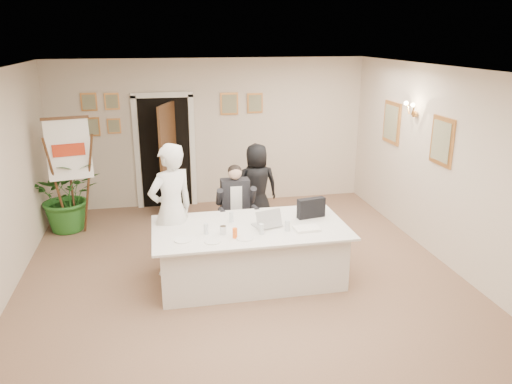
{
  "coord_description": "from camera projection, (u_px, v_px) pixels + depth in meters",
  "views": [
    {
      "loc": [
        -1.03,
        -5.98,
        3.23
      ],
      "look_at": [
        0.29,
        0.6,
        1.09
      ],
      "focal_mm": 35.0,
      "sensor_mm": 36.0,
      "label": 1
    }
  ],
  "objects": [
    {
      "name": "glass_b",
      "position": [
        262.0,
        229.0,
        6.36
      ],
      "size": [
        0.06,
        0.06,
        0.14
      ],
      "primitive_type": "cylinder",
      "rotation": [
        0.0,
        0.0,
        -0.06
      ],
      "color": "silver",
      "rests_on": "conference_table"
    },
    {
      "name": "wall_back",
      "position": [
        212.0,
        133.0,
        9.6
      ],
      "size": [
        6.0,
        0.1,
        2.8
      ],
      "primitive_type": "cube",
      "color": "beige",
      "rests_on": "floor"
    },
    {
      "name": "plate_left",
      "position": [
        183.0,
        240.0,
        6.18
      ],
      "size": [
        0.28,
        0.28,
        0.01
      ],
      "primitive_type": "cylinder",
      "rotation": [
        0.0,
        0.0,
        0.28
      ],
      "color": "white",
      "rests_on": "conference_table"
    },
    {
      "name": "standing_man",
      "position": [
        172.0,
        210.0,
        6.77
      ],
      "size": [
        0.81,
        0.73,
        1.87
      ],
      "primitive_type": "imported",
      "rotation": [
        0.0,
        0.0,
        3.67
      ],
      "color": "white",
      "rests_on": "floor"
    },
    {
      "name": "conference_table",
      "position": [
        250.0,
        253.0,
        6.75
      ],
      "size": [
        2.57,
        1.38,
        0.78
      ],
      "color": "silver",
      "rests_on": "floor"
    },
    {
      "name": "ceiling",
      "position": [
        242.0,
        71.0,
        5.91
      ],
      "size": [
        6.0,
        7.0,
        0.02
      ],
      "primitive_type": "cube",
      "color": "white",
      "rests_on": "wall_back"
    },
    {
      "name": "floor",
      "position": [
        244.0,
        283.0,
        6.76
      ],
      "size": [
        7.0,
        7.0,
        0.0
      ],
      "primitive_type": "plane",
      "color": "brown",
      "rests_on": "ground"
    },
    {
      "name": "plate_mid",
      "position": [
        213.0,
        242.0,
        6.14
      ],
      "size": [
        0.22,
        0.22,
        0.01
      ],
      "primitive_type": "cylinder",
      "rotation": [
        0.0,
        0.0,
        0.11
      ],
      "color": "white",
      "rests_on": "conference_table"
    },
    {
      "name": "potted_palm",
      "position": [
        68.0,
        195.0,
        8.42
      ],
      "size": [
        1.24,
        1.12,
        1.23
      ],
      "primitive_type": "imported",
      "rotation": [
        0.0,
        0.0,
        0.16
      ],
      "color": "#256321",
      "rests_on": "floor"
    },
    {
      "name": "laptop",
      "position": [
        267.0,
        216.0,
        6.63
      ],
      "size": [
        0.45,
        0.46,
        0.28
      ],
      "primitive_type": null,
      "rotation": [
        0.0,
        0.0,
        0.28
      ],
      "color": "#B7BABC",
      "rests_on": "conference_table"
    },
    {
      "name": "standing_woman",
      "position": [
        257.0,
        186.0,
        8.51
      ],
      "size": [
        0.74,
        0.5,
        1.48
      ],
      "primitive_type": "imported",
      "rotation": [
        0.0,
        0.0,
        3.19
      ],
      "color": "black",
      "rests_on": "floor"
    },
    {
      "name": "glass_a",
      "position": [
        206.0,
        229.0,
        6.37
      ],
      "size": [
        0.07,
        0.07,
        0.14
      ],
      "primitive_type": "cylinder",
      "rotation": [
        0.0,
        0.0,
        0.19
      ],
      "color": "silver",
      "rests_on": "conference_table"
    },
    {
      "name": "wall_sconce",
      "position": [
        412.0,
        109.0,
        7.78
      ],
      "size": [
        0.2,
        0.3,
        0.24
      ],
      "primitive_type": null,
      "color": "#B27B39",
      "rests_on": "wall_right"
    },
    {
      "name": "wall_right",
      "position": [
        456.0,
        172.0,
        6.89
      ],
      "size": [
        0.1,
        7.0,
        2.8
      ],
      "primitive_type": "cube",
      "color": "beige",
      "rests_on": "floor"
    },
    {
      "name": "flip_chart",
      "position": [
        72.0,
        183.0,
        8.15
      ],
      "size": [
        0.7,
        0.5,
        1.95
      ],
      "color": "#382511",
      "rests_on": "floor"
    },
    {
      "name": "seated_man",
      "position": [
        236.0,
        208.0,
        7.64
      ],
      "size": [
        0.72,
        0.75,
        1.36
      ],
      "primitive_type": null,
      "rotation": [
        0.0,
        0.0,
        -0.25
      ],
      "color": "black",
      "rests_on": "floor"
    },
    {
      "name": "wall_front",
      "position": [
        341.0,
        345.0,
        3.06
      ],
      "size": [
        6.0,
        0.1,
        2.8
      ],
      "primitive_type": "cube",
      "color": "beige",
      "rests_on": "floor"
    },
    {
      "name": "laptop_bag",
      "position": [
        311.0,
        208.0,
        6.93
      ],
      "size": [
        0.41,
        0.18,
        0.28
      ],
      "primitive_type": "cube",
      "rotation": [
        0.0,
        0.0,
        0.18
      ],
      "color": "black",
      "rests_on": "conference_table"
    },
    {
      "name": "glass_d",
      "position": [
        231.0,
        217.0,
        6.78
      ],
      "size": [
        0.06,
        0.06,
        0.14
      ],
      "primitive_type": "cylinder",
      "rotation": [
        0.0,
        0.0,
        0.03
      ],
      "color": "silver",
      "rests_on": "conference_table"
    },
    {
      "name": "pictures_right_wall",
      "position": [
        414.0,
        131.0,
        7.9
      ],
      "size": [
        0.06,
        2.2,
        0.8
      ],
      "primitive_type": null,
      "color": "#D9924A",
      "rests_on": "wall_right"
    },
    {
      "name": "plate_near",
      "position": [
        245.0,
        238.0,
        6.24
      ],
      "size": [
        0.27,
        0.27,
        0.01
      ],
      "primitive_type": "cylinder",
      "rotation": [
        0.0,
        0.0,
        -0.32
      ],
      "color": "white",
      "rests_on": "conference_table"
    },
    {
      "name": "glass_c",
      "position": [
        287.0,
        226.0,
        6.47
      ],
      "size": [
        0.07,
        0.07,
        0.14
      ],
      "primitive_type": "cylinder",
      "rotation": [
        0.0,
        0.0,
        0.1
      ],
      "color": "silver",
      "rests_on": "conference_table"
    },
    {
      "name": "pictures_back_wall",
      "position": [
        168.0,
        111.0,
        9.28
      ],
      "size": [
        3.4,
        0.06,
        0.8
      ],
      "primitive_type": null,
      "color": "#D9924A",
      "rests_on": "wall_back"
    },
    {
      "name": "doorway",
      "position": [
        166.0,
        155.0,
        9.37
      ],
      "size": [
        1.14,
        0.86,
        2.2
      ],
      "color": "black",
      "rests_on": "floor"
    },
    {
      "name": "oj_glass",
      "position": [
        235.0,
        233.0,
        6.25
      ],
      "size": [
        0.06,
        0.06,
        0.13
      ],
      "primitive_type": "cylinder",
      "rotation": [
        0.0,
        0.0,
        0.03
      ],
      "color": "#FF5E15",
      "rests_on": "conference_table"
    },
    {
      "name": "paper_stack",
      "position": [
        307.0,
        229.0,
        6.52
      ],
      "size": [
        0.34,
        0.24,
        0.03
      ],
      "primitive_type": "cube",
      "rotation": [
        0.0,
        0.0,
        0.05
      ],
      "color": "white",
      "rests_on": "conference_table"
    },
    {
      "name": "steel_jug",
      "position": [
        223.0,
        230.0,
        6.36
      ],
      "size": [
        0.1,
        0.1,
        0.11
      ],
      "primitive_type": "cylinder",
      "rotation": [
        0.0,
        0.0,
        0.29
      ],
      "color": "silver",
      "rests_on": "conference_table"
    }
  ]
}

